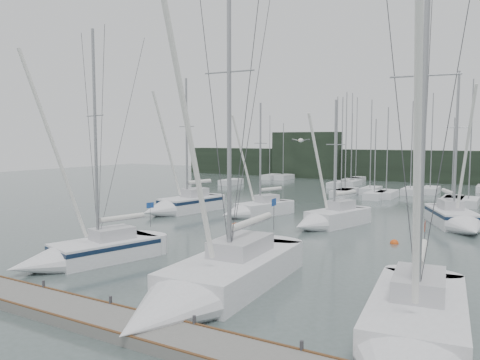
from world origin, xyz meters
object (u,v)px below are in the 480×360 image
Objects in this scene: sailboat_mid_a at (179,206)px; buoy_a at (233,240)px; sailboat_near_left at (79,255)px; sailboat_near_right at (413,341)px; buoy_c at (235,227)px; sailboat_near_center at (205,287)px; sailboat_mid_d at (458,221)px; sailboat_mid_c at (326,220)px; sailboat_mid_b at (252,210)px; buoy_b at (394,244)px.

buoy_a is (10.21, -7.25, -0.67)m from sailboat_mid_a.
sailboat_near_left is 17.79m from sailboat_near_right.
buoy_c is at bearing 99.29° from sailboat_near_left.
sailboat_near_right is (8.48, -1.08, -0.02)m from sailboat_near_center.
sailboat_near_center reaches higher than sailboat_mid_d.
sailboat_mid_c is 9.91m from sailboat_mid_d.
sailboat_near_center is 18.33m from sailboat_mid_c.
sailboat_mid_d is (16.29, 2.80, 0.09)m from sailboat_mid_b.
sailboat_near_center is 8.55m from sailboat_near_right.
buoy_a is at bearing -25.27° from sailboat_mid_a.
sailboat_near_center is 12.13m from buoy_a.
sailboat_near_center is 21.86m from sailboat_mid_b.
sailboat_mid_a is at bearing 158.24° from buoy_c.
sailboat_mid_d reaches higher than buoy_a.
sailboat_near_left is at bearing 169.01° from sailboat_near_center.
sailboat_near_right reaches higher than sailboat_near_left.
sailboat_mid_b is at bearing 105.01° from sailboat_near_left.
sailboat_mid_a is at bearing 169.15° from sailboat_mid_d.
buoy_a is at bearing -100.59° from sailboat_mid_c.
buoy_c is at bearing 113.48° from sailboat_near_center.
sailboat_near_left is 19.48m from buoy_b.
sailboat_near_right is at bearing 8.55° from sailboat_near_left.
sailboat_mid_c is (7.48, -1.73, 0.05)m from sailboat_mid_b.
sailboat_mid_c is at bearing -175.06° from sailboat_mid_d.
sailboat_mid_c is at bearing 6.64° from sailboat_mid_b.
sailboat_mid_d is (7.50, 22.82, 0.01)m from sailboat_near_center.
sailboat_mid_b is at bearing 111.38° from buoy_a.
sailboat_near_center is 30.82× the size of buoy_a.
sailboat_near_right is 23.19× the size of buoy_c.
sailboat_near_left is 1.27× the size of sailboat_mid_b.
sailboat_mid_d is at bearing 21.57° from sailboat_mid_a.
sailboat_near_right is at bearing -109.97° from sailboat_mid_d.
buoy_b is (19.90, -2.99, -0.67)m from sailboat_mid_a.
buoy_b is at bearing -10.78° from sailboat_mid_c.
sailboat_mid_a reaches higher than sailboat_mid_c.
sailboat_mid_d is at bearing 68.72° from sailboat_near_center.
sailboat_mid_a is 23.40m from sailboat_mid_d.
sailboat_near_left reaches higher than buoy_b.
sailboat_mid_b is 9.78m from buoy_a.
sailboat_mid_d is at bearing 29.44° from sailboat_mid_b.
sailboat_near_right is 23.92m from sailboat_mid_d.
sailboat_near_center is 30.13× the size of buoy_b.
sailboat_mid_a is at bearing 127.25° from sailboat_near_center.
sailboat_near_right is 1.13× the size of sailboat_mid_a.
sailboat_mid_d is 16.93m from buoy_c.
sailboat_near_left reaches higher than sailboat_mid_d.
buoy_a is at bearing -156.27° from buoy_b.
buoy_a is 0.83× the size of buoy_c.
sailboat_near_center reaches higher than sailboat_near_left.
buoy_b is at bearing 61.75° from sailboat_near_left.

